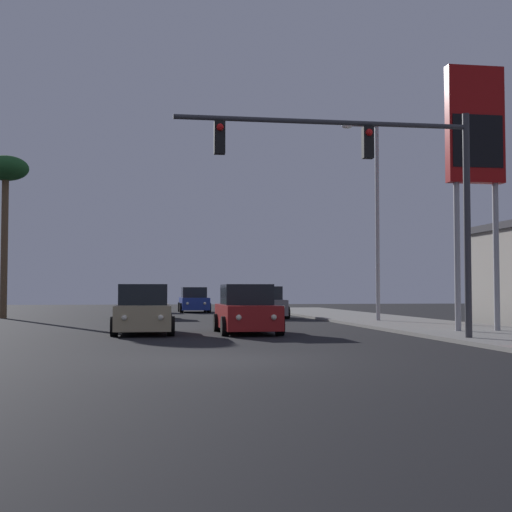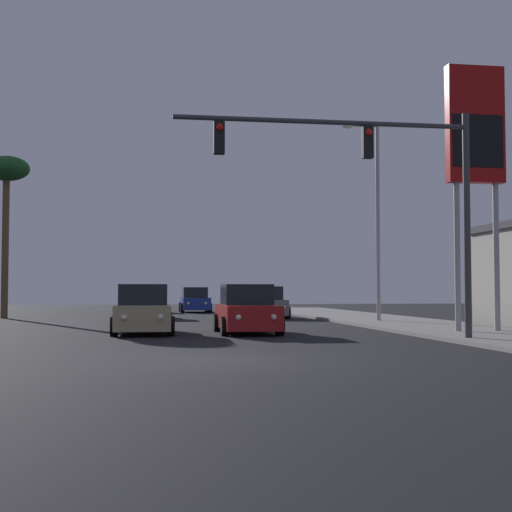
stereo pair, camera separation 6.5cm
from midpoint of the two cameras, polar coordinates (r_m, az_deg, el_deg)
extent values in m
plane|color=black|center=(15.27, -3.06, -8.31)|extent=(120.00, 120.00, 0.00)
cube|color=gray|center=(27.45, 15.05, -5.62)|extent=(5.00, 60.00, 0.12)
cube|color=#B7B7BC|center=(48.80, -8.93, -3.78)|extent=(1.91, 4.25, 0.80)
cube|color=black|center=(48.94, -8.92, -2.90)|extent=(1.65, 2.04, 0.70)
cylinder|color=black|center=(47.51, -10.03, -4.11)|extent=(0.24, 0.64, 0.64)
cylinder|color=black|center=(47.50, -7.85, -4.13)|extent=(0.24, 0.64, 0.64)
cylinder|color=black|center=(50.12, -9.95, -4.04)|extent=(0.24, 0.64, 0.64)
cylinder|color=black|center=(50.11, -7.89, -4.05)|extent=(0.24, 0.64, 0.64)
sphere|color=#F2EACC|center=(46.68, -9.63, -3.76)|extent=(0.18, 0.18, 0.18)
sphere|color=#F2EACC|center=(46.68, -8.26, -3.77)|extent=(0.18, 0.18, 0.18)
cube|color=slate|center=(37.96, 0.87, -4.11)|extent=(1.96, 4.27, 0.80)
cube|color=black|center=(38.10, 0.83, -2.98)|extent=(1.68, 2.06, 0.70)
cylinder|color=black|center=(36.54, -0.19, -4.57)|extent=(0.24, 0.64, 0.64)
cylinder|color=black|center=(36.85, 2.59, -4.55)|extent=(0.24, 0.64, 0.64)
cylinder|color=black|center=(39.12, -0.75, -4.45)|extent=(0.24, 0.64, 0.64)
cylinder|color=black|center=(39.41, 1.85, -4.44)|extent=(0.24, 0.64, 0.64)
sphere|color=#F2EACC|center=(35.78, 0.55, -4.11)|extent=(0.18, 0.18, 0.18)
sphere|color=#F2EACC|center=(35.97, 2.31, -4.10)|extent=(0.18, 0.18, 0.18)
cube|color=maroon|center=(24.44, -0.65, -4.86)|extent=(1.80, 4.20, 0.80)
cube|color=black|center=(24.57, -0.70, -3.10)|extent=(1.60, 2.00, 0.70)
cylinder|color=black|center=(23.05, -2.43, -5.63)|extent=(0.24, 0.64, 0.64)
cylinder|color=black|center=(23.31, 1.99, -5.60)|extent=(0.24, 0.64, 0.64)
cylinder|color=black|center=(25.64, -3.06, -5.34)|extent=(0.24, 0.64, 0.64)
cylinder|color=black|center=(25.88, 0.93, -5.32)|extent=(0.24, 0.64, 0.64)
sphere|color=#F2EACC|center=(22.27, -1.33, -4.94)|extent=(0.18, 0.18, 0.18)
sphere|color=#F2EACC|center=(22.44, 1.51, -4.92)|extent=(0.18, 0.18, 0.18)
cube|color=tan|center=(24.54, -8.96, -4.82)|extent=(1.83, 4.21, 0.80)
cube|color=black|center=(24.68, -8.94, -3.07)|extent=(1.61, 2.01, 0.70)
cylinder|color=black|center=(23.28, -11.21, -5.55)|extent=(0.24, 0.64, 0.64)
cylinder|color=black|center=(23.27, -6.75, -5.59)|extent=(0.24, 0.64, 0.64)
cylinder|color=black|center=(25.88, -10.94, -5.27)|extent=(0.24, 0.64, 0.64)
cylinder|color=black|center=(25.87, -6.94, -5.30)|extent=(0.24, 0.64, 0.64)
sphere|color=#F2EACC|center=(22.43, -10.42, -4.88)|extent=(0.18, 0.18, 0.18)
sphere|color=#F2EACC|center=(22.43, -7.56, -4.90)|extent=(0.18, 0.18, 0.18)
cube|color=navy|center=(48.22, -4.87, -3.81)|extent=(1.84, 4.22, 0.80)
cube|color=black|center=(48.37, -4.88, -2.92)|extent=(1.62, 2.01, 0.70)
cylinder|color=black|center=(46.88, -5.87, -4.16)|extent=(0.24, 0.64, 0.64)
cylinder|color=black|center=(47.00, -3.67, -4.16)|extent=(0.24, 0.64, 0.64)
cylinder|color=black|center=(49.48, -6.01, -4.08)|extent=(0.24, 0.64, 0.64)
cylinder|color=black|center=(49.59, -3.93, -4.09)|extent=(0.24, 0.64, 0.64)
sphere|color=#F2EACC|center=(46.07, -5.39, -3.80)|extent=(0.18, 0.18, 0.18)
sphere|color=#F2EACC|center=(46.15, -4.01, -3.80)|extent=(0.18, 0.18, 0.18)
cube|color=#195933|center=(38.23, -8.80, -4.07)|extent=(1.89, 4.24, 0.80)
cube|color=black|center=(38.37, -8.79, -2.94)|extent=(1.64, 2.04, 0.70)
cylinder|color=black|center=(36.95, -10.21, -4.51)|extent=(0.24, 0.64, 0.64)
cylinder|color=black|center=(36.94, -7.41, -4.53)|extent=(0.24, 0.64, 0.64)
cylinder|color=black|center=(39.55, -10.11, -4.39)|extent=(0.24, 0.64, 0.64)
cylinder|color=black|center=(39.55, -7.49, -4.41)|extent=(0.24, 0.64, 0.64)
sphere|color=#F2EACC|center=(36.12, -9.70, -4.06)|extent=(0.18, 0.18, 0.18)
sphere|color=#F2EACC|center=(36.11, -7.93, -4.08)|extent=(0.18, 0.18, 0.18)
cylinder|color=#38383D|center=(21.48, 16.61, 2.41)|extent=(0.20, 0.20, 6.50)
cylinder|color=#38383D|center=(20.52, 5.54, 10.62)|extent=(8.47, 0.14, 0.14)
cube|color=black|center=(20.74, 8.99, 8.94)|extent=(0.30, 0.24, 0.90)
sphere|color=red|center=(20.66, 9.11, 9.75)|extent=(0.20, 0.20, 0.20)
cube|color=black|center=(19.89, -2.88, 9.41)|extent=(0.30, 0.24, 0.90)
sphere|color=red|center=(19.82, -2.84, 10.26)|extent=(0.20, 0.20, 0.20)
cylinder|color=#99999E|center=(32.84, 9.78, 2.78)|extent=(0.18, 0.18, 9.00)
cylinder|color=#99999E|center=(33.32, 8.56, 10.27)|extent=(1.40, 0.10, 0.10)
ellipsoid|color=silver|center=(33.12, 7.38, 10.25)|extent=(0.50, 0.24, 0.20)
cylinder|color=#99999E|center=(24.88, 15.88, -0.02)|extent=(0.20, 0.20, 5.00)
cylinder|color=#99999E|center=(25.49, 18.75, -0.04)|extent=(0.20, 0.20, 5.00)
cube|color=#990C0C|center=(25.78, 17.19, 10.01)|extent=(2.00, 0.40, 4.00)
cube|color=black|center=(25.47, 17.41, 8.79)|extent=(1.80, 0.03, 1.80)
cylinder|color=brown|center=(39.90, -19.38, 0.65)|extent=(0.36, 0.36, 7.48)
ellipsoid|color=#1E5123|center=(40.36, -19.29, 6.64)|extent=(2.40, 2.40, 1.32)
camera|label=1|loc=(0.03, -89.92, 0.00)|focal=50.00mm
camera|label=2|loc=(0.03, 90.08, 0.00)|focal=50.00mm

